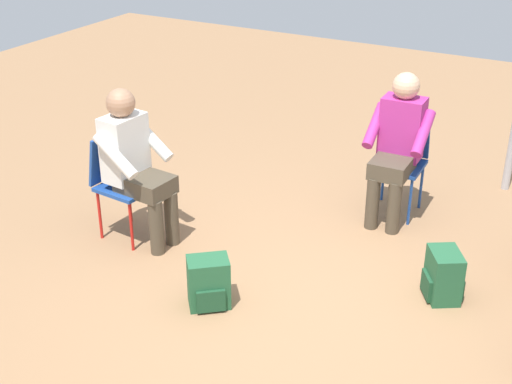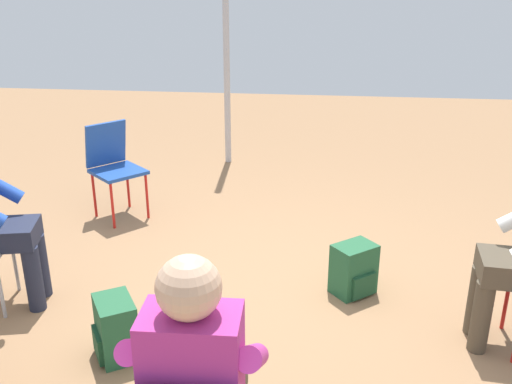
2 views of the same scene
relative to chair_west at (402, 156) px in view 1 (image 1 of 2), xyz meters
The scene contains 7 objects.
ground_plane 1.85m from the chair_west, ahead, with size 14.00×14.00×0.00m, color #99704C.
chair_west is the anchor object (origin of this frame).
chair_south 2.34m from the chair_west, 50.54° to the right, with size 0.44×0.47×0.85m.
person_in_white 2.23m from the chair_west, 47.50° to the right, with size 0.53×0.54×1.24m.
person_in_magenta 0.26m from the chair_west, ahead, with size 0.53×0.50×1.24m.
backpack_near_laptop_user 2.14m from the chair_west, 18.37° to the right, with size 0.33×0.34×0.36m.
backpack_by_empty_chair 1.39m from the chair_west, 31.77° to the left, with size 0.34×0.32×0.36m.
Camera 1 is at (3.64, 1.56, 2.87)m, focal length 50.00 mm.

